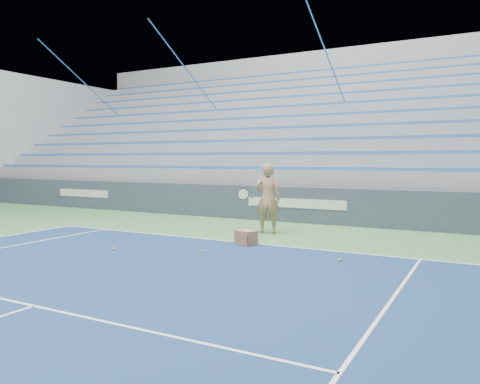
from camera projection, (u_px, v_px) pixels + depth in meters
The scene contains 9 objects.
sponsor_barrier at pixel (297, 205), 14.46m from camera, with size 30.00×0.32×1.10m.
bleachers at pixel (348, 149), 19.36m from camera, with size 31.00×9.15×7.30m.
tennis_player at pixel (268, 198), 12.28m from camera, with size 0.99×0.93×1.84m.
ball_box at pixel (246, 238), 10.61m from camera, with size 0.54×0.49×0.34m.
tennis_ball_0 at pixel (253, 243), 10.65m from camera, with size 0.07×0.07×0.07m, color #A6D12A.
tennis_ball_1 at pixel (226, 243), 10.70m from camera, with size 0.07×0.07×0.07m, color #A6D12A.
tennis_ball_2 at pixel (113, 249), 9.95m from camera, with size 0.07×0.07×0.07m, color #A6D12A.
tennis_ball_3 at pixel (203, 252), 9.69m from camera, with size 0.07×0.07×0.07m, color #A6D12A.
tennis_ball_4 at pixel (341, 260), 8.89m from camera, with size 0.07×0.07×0.07m, color #A6D12A.
Camera 1 is at (5.26, 2.37, 1.95)m, focal length 35.00 mm.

